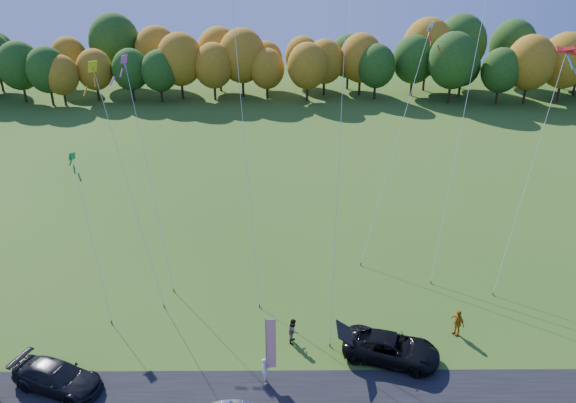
{
  "coord_description": "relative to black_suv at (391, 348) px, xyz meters",
  "views": [
    {
      "loc": [
        -0.21,
        -24.89,
        21.75
      ],
      "look_at": [
        0.0,
        6.0,
        7.0
      ],
      "focal_mm": 35.0,
      "sensor_mm": 36.0,
      "label": 1
    }
  ],
  "objects": [
    {
      "name": "feather_flag",
      "position": [
        -6.76,
        -1.72,
        1.82
      ],
      "size": [
        0.55,
        0.12,
        4.2
      ],
      "color": "#999999",
      "rests_on": "ground"
    },
    {
      "name": "kite_diamond_pink",
      "position": [
        -15.22,
        10.47,
        6.36
      ],
      "size": [
        4.02,
        7.93,
        14.58
      ],
      "color": "#4C3F33",
      "rests_on": "ground"
    },
    {
      "name": "kite_parafoil_rainbow",
      "position": [
        10.36,
        9.51,
        6.82
      ],
      "size": [
        6.33,
        7.18,
        15.36
      ],
      "color": "#4C3F33",
      "rests_on": "ground"
    },
    {
      "name": "dark_truck_a",
      "position": [
        -17.97,
        -2.12,
        -0.03
      ],
      "size": [
        5.34,
        3.61,
        1.44
      ],
      "primitive_type": "imported",
      "rotation": [
        0.0,
        0.0,
        1.22
      ],
      "color": "black",
      "rests_on": "ground"
    },
    {
      "name": "kite_parafoil_orange",
      "position": [
        7.02,
        14.04,
        11.41
      ],
      "size": [
        7.97,
        13.66,
        24.83
      ],
      "color": "#4C3F33",
      "rests_on": "ground"
    },
    {
      "name": "kite_diamond_white",
      "position": [
        2.06,
        13.37,
        7.25
      ],
      "size": [
        5.61,
        7.42,
        16.48
      ],
      "color": "#4C3F33",
      "rests_on": "ground"
    },
    {
      "name": "person_tailgate_a",
      "position": [
        -7.05,
        -1.8,
        0.05
      ],
      "size": [
        0.53,
        0.66,
        1.59
      ],
      "primitive_type": "imported",
      "rotation": [
        0.0,
        0.0,
        1.86
      ],
      "color": "beige",
      "rests_on": "ground"
    },
    {
      "name": "person_tailgate_b",
      "position": [
        -5.47,
        1.56,
        0.03
      ],
      "size": [
        0.71,
        0.85,
        1.56
      ],
      "primitive_type": "imported",
      "rotation": [
        0.0,
        0.0,
        1.4
      ],
      "color": "gray",
      "rests_on": "ground"
    },
    {
      "name": "kite_delta_blue",
      "position": [
        -8.8,
        10.86,
        11.31
      ],
      "size": [
        4.06,
        12.75,
        24.71
      ],
      "color": "#4C3F33",
      "rests_on": "ground"
    },
    {
      "name": "black_suv",
      "position": [
        0.0,
        0.0,
        0.0
      ],
      "size": [
        5.88,
        4.04,
        1.49
      ],
      "primitive_type": "imported",
      "rotation": [
        0.0,
        0.0,
        1.25
      ],
      "color": "black",
      "rests_on": "ground"
    },
    {
      "name": "kite_diamond_green",
      "position": [
        -18.2,
        6.23,
        3.77
      ],
      "size": [
        3.47,
        6.29,
        9.38
      ],
      "color": "#4C3F33",
      "rests_on": "ground"
    },
    {
      "name": "ground",
      "position": [
        -5.76,
        0.08,
        -0.75
      ],
      "size": [
        160.0,
        160.0,
        0.0
      ],
      "primitive_type": "plane",
      "color": "#2E5717"
    },
    {
      "name": "kite_diamond_yellow",
      "position": [
        -15.83,
        7.58,
        6.54
      ],
      "size": [
        4.7,
        5.83,
        15.07
      ],
      "color": "#4C3F33",
      "rests_on": "ground"
    },
    {
      "name": "kite_delta_red",
      "position": [
        -2.68,
        6.5,
        11.92
      ],
      "size": [
        2.54,
        11.39,
        25.34
      ],
      "color": "#4C3F33",
      "rests_on": "ground"
    },
    {
      "name": "tree_line",
      "position": [
        -5.76,
        55.08,
        -0.75
      ],
      "size": [
        116.0,
        12.0,
        10.0
      ],
      "primitive_type": null,
      "color": "#1E4711",
      "rests_on": "ground"
    },
    {
      "name": "person_east",
      "position": [
        4.32,
        2.16,
        0.1
      ],
      "size": [
        0.87,
        1.06,
        1.69
      ],
      "primitive_type": "imported",
      "rotation": [
        0.0,
        0.0,
        -1.02
      ],
      "color": "#BC7011",
      "rests_on": "ground"
    }
  ]
}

